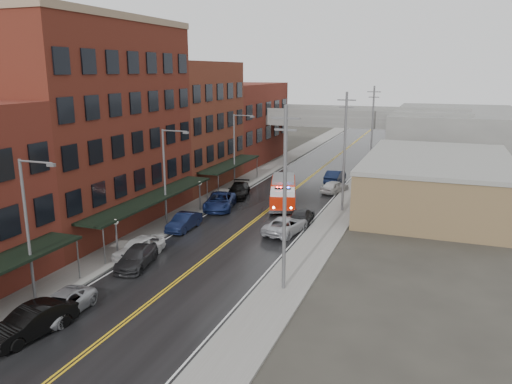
% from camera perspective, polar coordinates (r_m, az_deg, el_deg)
% --- Properties ---
extents(road, '(11.00, 160.00, 0.02)m').
position_cam_1_polar(road, '(48.86, 0.34, -2.90)').
color(road, black).
rests_on(road, ground).
extents(sidewalk_left, '(3.00, 160.00, 0.15)m').
position_cam_1_polar(sidewalk_left, '(51.71, -7.28, -2.00)').
color(sidewalk_left, slate).
rests_on(sidewalk_left, ground).
extents(sidewalk_right, '(3.00, 160.00, 0.15)m').
position_cam_1_polar(sidewalk_right, '(46.95, 8.76, -3.69)').
color(sidewalk_right, slate).
rests_on(sidewalk_right, ground).
extents(curb_left, '(0.30, 160.00, 0.15)m').
position_cam_1_polar(curb_left, '(50.98, -5.63, -2.18)').
color(curb_left, gray).
rests_on(curb_left, ground).
extents(curb_right, '(0.30, 160.00, 0.15)m').
position_cam_1_polar(curb_right, '(47.28, 6.80, -3.49)').
color(curb_right, gray).
rests_on(curb_right, ground).
extents(brick_building_b, '(9.00, 20.00, 18.00)m').
position_cam_1_polar(brick_building_b, '(47.48, -18.07, 7.02)').
color(brick_building_b, '#5C2818').
rests_on(brick_building_b, ground).
extents(brick_building_c, '(9.00, 15.00, 15.00)m').
position_cam_1_polar(brick_building_c, '(62.22, -7.92, 7.62)').
color(brick_building_c, brown).
rests_on(brick_building_c, ground).
extents(brick_building_far, '(9.00, 20.00, 12.00)m').
position_cam_1_polar(brick_building_far, '(78.14, -1.77, 7.87)').
color(brick_building_far, maroon).
rests_on(brick_building_far, ground).
extents(tan_building, '(14.00, 22.00, 5.00)m').
position_cam_1_polar(tan_building, '(55.18, 19.90, 0.88)').
color(tan_building, brown).
rests_on(tan_building, ground).
extents(right_far_block, '(18.00, 30.00, 8.00)m').
position_cam_1_polar(right_far_block, '(84.58, 21.72, 5.99)').
color(right_far_block, slate).
rests_on(right_far_block, ground).
extents(awning_1, '(2.60, 18.00, 3.09)m').
position_cam_1_polar(awning_1, '(45.20, -11.71, -0.66)').
color(awning_1, black).
rests_on(awning_1, ground).
extents(awning_2, '(2.60, 13.00, 3.09)m').
position_cam_1_polar(awning_2, '(60.36, -2.91, 3.21)').
color(awning_2, black).
rests_on(awning_2, ground).
extents(globe_lamp_1, '(0.44, 0.44, 3.12)m').
position_cam_1_polar(globe_lamp_1, '(39.24, -15.71, -4.13)').
color(globe_lamp_1, '#59595B').
rests_on(globe_lamp_1, ground).
extents(globe_lamp_2, '(0.44, 0.44, 3.12)m').
position_cam_1_polar(globe_lamp_2, '(50.74, -6.45, 0.33)').
color(globe_lamp_2, '#59595B').
rests_on(globe_lamp_2, ground).
extents(street_lamp_0, '(2.64, 0.22, 9.00)m').
position_cam_1_polar(street_lamp_0, '(32.75, -24.44, -3.16)').
color(street_lamp_0, '#59595B').
rests_on(street_lamp_0, ground).
extents(street_lamp_1, '(2.64, 0.22, 9.00)m').
position_cam_1_polar(street_lamp_1, '(45.07, -10.15, 2.24)').
color(street_lamp_1, '#59595B').
rests_on(street_lamp_1, ground).
extents(street_lamp_2, '(2.64, 0.22, 9.00)m').
position_cam_1_polar(street_lamp_2, '(59.18, -2.28, 5.17)').
color(street_lamp_2, '#59595B').
rests_on(street_lamp_2, ground).
extents(utility_pole_0, '(1.80, 0.24, 12.00)m').
position_cam_1_polar(utility_pole_0, '(31.26, 3.30, -0.55)').
color(utility_pole_0, '#59595B').
rests_on(utility_pole_0, ground).
extents(utility_pole_1, '(1.80, 0.24, 12.00)m').
position_cam_1_polar(utility_pole_1, '(50.35, 10.08, 4.74)').
color(utility_pole_1, '#59595B').
rests_on(utility_pole_1, ground).
extents(utility_pole_2, '(1.80, 0.24, 12.00)m').
position_cam_1_polar(utility_pole_2, '(69.96, 13.13, 7.08)').
color(utility_pole_2, '#59595B').
rests_on(utility_pole_2, ground).
extents(overpass, '(40.00, 10.00, 7.50)m').
position_cam_1_polar(overpass, '(78.06, 8.53, 7.71)').
color(overpass, slate).
rests_on(overpass, ground).
extents(fire_truck, '(4.88, 8.36, 2.91)m').
position_cam_1_polar(fire_truck, '(52.42, 3.11, 0.01)').
color(fire_truck, red).
rests_on(fire_truck, ground).
extents(parked_car_left_1, '(2.60, 5.20, 1.64)m').
position_cam_1_polar(parked_car_left_1, '(30.30, -24.26, -13.38)').
color(parked_car_left_1, black).
rests_on(parked_car_left_1, ground).
extents(parked_car_left_2, '(2.62, 4.96, 1.33)m').
position_cam_1_polar(parked_car_left_2, '(31.95, -21.41, -11.97)').
color(parked_car_left_2, gray).
rests_on(parked_car_left_2, ground).
extents(parked_car_left_3, '(2.87, 5.16, 1.41)m').
position_cam_1_polar(parked_car_left_3, '(37.84, -13.47, -7.24)').
color(parked_car_left_3, black).
rests_on(parked_car_left_3, ground).
extents(parked_car_left_4, '(2.57, 4.88, 1.58)m').
position_cam_1_polar(parked_car_left_4, '(39.57, -13.23, -6.16)').
color(parked_car_left_4, silver).
rests_on(parked_car_left_4, ground).
extents(parked_car_left_5, '(1.62, 4.52, 1.48)m').
position_cam_1_polar(parked_car_left_5, '(45.41, -8.22, -3.39)').
color(parked_car_left_5, black).
rests_on(parked_car_left_5, ground).
extents(parked_car_left_6, '(4.08, 6.42, 1.65)m').
position_cam_1_polar(parked_car_left_6, '(51.71, -4.16, -1.06)').
color(parked_car_left_6, '#152250').
rests_on(parked_car_left_6, ground).
extents(parked_car_left_7, '(3.28, 5.63, 1.53)m').
position_cam_1_polar(parked_car_left_7, '(56.60, -2.02, 0.21)').
color(parked_car_left_7, black).
rests_on(parked_car_left_7, ground).
extents(parked_car_right_0, '(3.26, 5.70, 1.50)m').
position_cam_1_polar(parked_car_right_0, '(44.10, 3.42, -3.78)').
color(parked_car_right_0, '#AFB1B7').
rests_on(parked_car_right_0, ground).
extents(parked_car_right_1, '(2.35, 4.95, 1.39)m').
position_cam_1_polar(parked_car_right_1, '(47.23, 5.21, -2.68)').
color(parked_car_right_1, black).
rests_on(parked_car_right_1, ground).
extents(parked_car_right_2, '(3.05, 4.69, 1.48)m').
position_cam_1_polar(parked_car_right_2, '(59.12, 8.97, 0.61)').
color(parked_car_right_2, silver).
rests_on(parked_car_right_2, ground).
extents(parked_car_right_3, '(1.95, 5.14, 1.67)m').
position_cam_1_polar(parked_car_right_3, '(64.33, 9.03, 1.76)').
color(parked_car_right_3, black).
rests_on(parked_car_right_3, ground).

